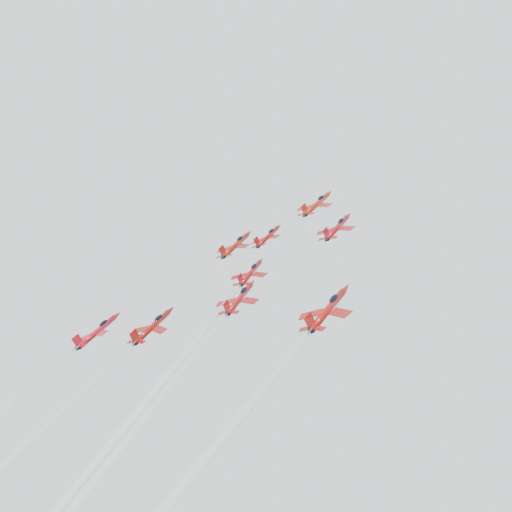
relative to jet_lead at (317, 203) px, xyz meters
The scene contains 6 objects.
jet_lead is the anchor object (origin of this frame).
jet_row2_left 22.25m from the jet_lead, 140.45° to the right, with size 9.95×11.95×9.92m.
jet_row2_center 16.13m from the jet_lead, 119.82° to the right, with size 8.47×10.17×8.44m.
jet_row2_right 21.12m from the jet_lead, 45.49° to the right, with size 9.09×10.92×9.06m.
jet_center 73.35m from the jet_lead, 91.00° to the right, with size 8.44×71.42×59.84m.
jet_rear_right 86.88m from the jet_lead, 87.91° to the right, with size 9.17×77.58×65.01m.
Camera 1 is at (73.12, -92.74, 135.51)m, focal length 40.00 mm.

